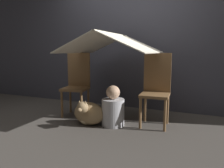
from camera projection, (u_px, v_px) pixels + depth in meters
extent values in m
plane|color=#47423D|center=(108.00, 123.00, 3.13)|extent=(8.80, 8.80, 0.00)
cube|color=#3D3D47|center=(131.00, 38.00, 3.88)|extent=(7.00, 0.05, 2.50)
cylinder|color=brown|center=(62.00, 105.00, 3.37)|extent=(0.04, 0.04, 0.42)
cylinder|color=brown|center=(81.00, 106.00, 3.29)|extent=(0.04, 0.04, 0.42)
cylinder|color=brown|center=(70.00, 100.00, 3.67)|extent=(0.04, 0.04, 0.42)
cylinder|color=brown|center=(88.00, 101.00, 3.60)|extent=(0.04, 0.04, 0.42)
cube|color=brown|center=(75.00, 89.00, 3.45)|extent=(0.44, 0.44, 0.04)
cube|color=brown|center=(79.00, 70.00, 3.57)|extent=(0.38, 0.10, 0.55)
cylinder|color=brown|center=(140.00, 113.00, 2.90)|extent=(0.04, 0.04, 0.42)
cylinder|color=brown|center=(165.00, 116.00, 2.79)|extent=(0.04, 0.04, 0.42)
cylinder|color=brown|center=(145.00, 107.00, 3.20)|extent=(0.04, 0.04, 0.42)
cylinder|color=brown|center=(168.00, 109.00, 3.09)|extent=(0.04, 0.04, 0.42)
cube|color=brown|center=(155.00, 95.00, 2.96)|extent=(0.40, 0.40, 0.04)
cube|color=brown|center=(157.00, 72.00, 3.08)|extent=(0.38, 0.05, 0.55)
cube|color=silver|center=(92.00, 44.00, 3.22)|extent=(0.64, 1.15, 0.28)
cube|color=silver|center=(133.00, 43.00, 2.98)|extent=(0.64, 1.15, 0.28)
cube|color=silver|center=(112.00, 33.00, 3.08)|extent=(0.04, 1.15, 0.01)
cylinder|color=#B2B2B7|center=(113.00, 112.00, 3.02)|extent=(0.31, 0.31, 0.37)
sphere|color=#D6A884|center=(113.00, 92.00, 2.98)|extent=(0.19, 0.19, 0.19)
ellipsoid|color=#9E7F56|center=(89.00, 113.00, 3.06)|extent=(0.45, 0.26, 0.32)
sphere|color=#9E7F56|center=(83.00, 107.00, 2.89)|extent=(0.16, 0.16, 0.16)
ellipsoid|color=#9E7F56|center=(80.00, 110.00, 2.83)|extent=(0.06, 0.08, 0.05)
cone|color=#9E7F56|center=(79.00, 103.00, 2.90)|extent=(0.05, 0.05, 0.07)
cone|color=#9E7F56|center=(86.00, 103.00, 2.86)|extent=(0.05, 0.05, 0.07)
sphere|color=beige|center=(86.00, 118.00, 3.07)|extent=(0.19, 0.19, 0.19)
sphere|color=beige|center=(86.00, 108.00, 3.05)|extent=(0.11, 0.11, 0.11)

